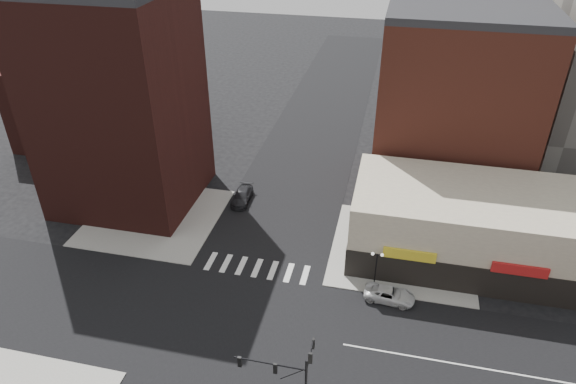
% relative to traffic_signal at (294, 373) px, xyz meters
% --- Properties ---
extents(ground, '(240.00, 240.00, 0.00)m').
position_rel_traffic_signal_xyz_m(ground, '(-7.24, 7.83, -4.96)').
color(ground, black).
rests_on(ground, ground).
extents(road_ew, '(200.00, 14.00, 0.02)m').
position_rel_traffic_signal_xyz_m(road_ew, '(-7.24, 7.83, -4.95)').
color(road_ew, black).
rests_on(road_ew, ground).
extents(road_ns, '(14.00, 200.00, 0.02)m').
position_rel_traffic_signal_xyz_m(road_ns, '(-7.24, 7.83, -4.95)').
color(road_ns, black).
rests_on(road_ns, ground).
extents(sidewalk_nw, '(15.00, 15.00, 0.12)m').
position_rel_traffic_signal_xyz_m(sidewalk_nw, '(-21.74, 22.33, -4.90)').
color(sidewalk_nw, gray).
rests_on(sidewalk_nw, ground).
extents(sidewalk_ne, '(15.00, 15.00, 0.12)m').
position_rel_traffic_signal_xyz_m(sidewalk_ne, '(7.26, 22.33, -4.90)').
color(sidewalk_ne, gray).
rests_on(sidewalk_ne, ground).
extents(building_nw, '(16.00, 15.00, 25.00)m').
position_rel_traffic_signal_xyz_m(building_nw, '(-26.24, 26.33, 7.54)').
color(building_nw, '#371511').
rests_on(building_nw, ground).
extents(building_nw_low, '(20.00, 18.00, 12.00)m').
position_rel_traffic_signal_xyz_m(building_nw_low, '(-39.24, 41.83, 1.04)').
color(building_nw_low, '#371511').
rests_on(building_nw_low, ground).
extents(building_ne_midrise, '(18.00, 15.00, 22.00)m').
position_rel_traffic_signal_xyz_m(building_ne_midrise, '(11.76, 37.33, 6.04)').
color(building_ne_midrise, brown).
rests_on(building_ne_midrise, ground).
extents(building_ne_row, '(24.20, 12.20, 8.00)m').
position_rel_traffic_signal_xyz_m(building_ne_row, '(13.76, 22.83, -1.66)').
color(building_ne_row, beige).
rests_on(building_ne_row, ground).
extents(traffic_signal, '(5.59, 3.09, 7.77)m').
position_rel_traffic_signal_xyz_m(traffic_signal, '(0.00, 0.00, 0.00)').
color(traffic_signal, black).
rests_on(traffic_signal, ground).
extents(street_lamp_ne, '(1.22, 0.32, 4.16)m').
position_rel_traffic_signal_xyz_m(street_lamp_ne, '(4.76, 15.83, -1.67)').
color(street_lamp_ne, black).
rests_on(street_lamp_ne, sidewalk_ne).
extents(white_suv, '(4.98, 2.58, 1.34)m').
position_rel_traffic_signal_xyz_m(white_suv, '(6.34, 14.33, -4.29)').
color(white_suv, silver).
rests_on(white_suv, ground).
extents(dark_sedan_north, '(2.24, 5.11, 1.46)m').
position_rel_traffic_signal_xyz_m(dark_sedan_north, '(-12.64, 28.11, -4.23)').
color(dark_sedan_north, black).
rests_on(dark_sedan_north, ground).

